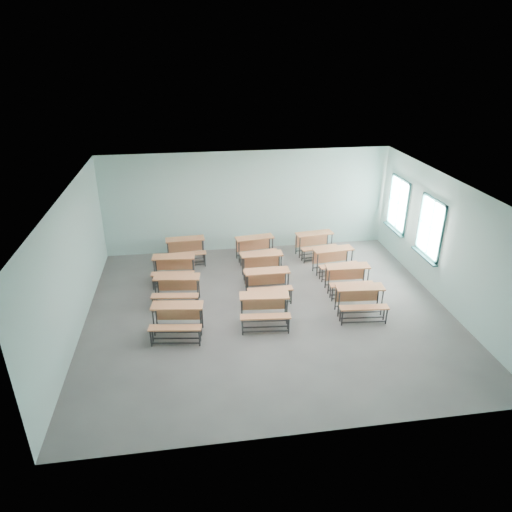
# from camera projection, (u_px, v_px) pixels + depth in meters

# --- Properties ---
(room) EXTENTS (9.04, 8.04, 3.24)m
(room) POSITION_uv_depth(u_px,v_px,m) (273.00, 253.00, 10.85)
(room) COLOR slate
(room) RESTS_ON ground
(desk_unit_r0c0) EXTENTS (1.27, 0.93, 0.73)m
(desk_unit_r0c0) POSITION_uv_depth(u_px,v_px,m) (177.00, 316.00, 10.38)
(desk_unit_r0c0) COLOR #CA7649
(desk_unit_r0c0) RESTS_ON ground
(desk_unit_r0c1) EXTENTS (1.24, 0.89, 0.73)m
(desk_unit_r0c1) POSITION_uv_depth(u_px,v_px,m) (264.00, 306.00, 10.79)
(desk_unit_r0c1) COLOR #CA7649
(desk_unit_r0c1) RESTS_ON ground
(desk_unit_r0c2) EXTENTS (1.23, 0.88, 0.73)m
(desk_unit_r0c2) POSITION_uv_depth(u_px,v_px,m) (360.00, 297.00, 11.15)
(desk_unit_r0c2) COLOR #CA7649
(desk_unit_r0c2) RESTS_ON ground
(desk_unit_r1c0) EXTENTS (1.26, 0.93, 0.73)m
(desk_unit_r1c0) POSITION_uv_depth(u_px,v_px,m) (177.00, 286.00, 11.65)
(desk_unit_r1c0) COLOR #CA7649
(desk_unit_r1c0) RESTS_ON ground
(desk_unit_r1c1) EXTENTS (1.17, 0.79, 0.73)m
(desk_unit_r1c1) POSITION_uv_depth(u_px,v_px,m) (268.00, 280.00, 11.95)
(desk_unit_r1c1) COLOR #CA7649
(desk_unit_r1c1) RESTS_ON ground
(desk_unit_r1c2) EXTENTS (1.20, 0.83, 0.73)m
(desk_unit_r1c2) POSITION_uv_depth(u_px,v_px,m) (348.00, 275.00, 12.20)
(desk_unit_r1c2) COLOR #CA7649
(desk_unit_r1c2) RESTS_ON ground
(desk_unit_r2c0) EXTENTS (1.23, 0.87, 0.73)m
(desk_unit_r2c0) POSITION_uv_depth(u_px,v_px,m) (174.00, 265.00, 12.75)
(desk_unit_r2c0) COLOR #CA7649
(desk_unit_r2c0) RESTS_ON ground
(desk_unit_r2c1) EXTENTS (1.17, 0.79, 0.73)m
(desk_unit_r2c1) POSITION_uv_depth(u_px,v_px,m) (262.00, 263.00, 12.91)
(desk_unit_r2c1) COLOR #CA7649
(desk_unit_r2c1) RESTS_ON ground
(desk_unit_r2c2) EXTENTS (1.25, 0.91, 0.73)m
(desk_unit_r2c2) POSITION_uv_depth(u_px,v_px,m) (334.00, 258.00, 13.22)
(desk_unit_r2c2) COLOR #CA7649
(desk_unit_r2c2) RESTS_ON ground
(desk_unit_r3c0) EXTENTS (1.21, 0.85, 0.73)m
(desk_unit_r3c0) POSITION_uv_depth(u_px,v_px,m) (186.00, 247.00, 13.91)
(desk_unit_r3c0) COLOR #CA7649
(desk_unit_r3c0) RESTS_ON ground
(desk_unit_r3c1) EXTENTS (1.27, 0.94, 0.73)m
(desk_unit_r3c1) POSITION_uv_depth(u_px,v_px,m) (256.00, 245.00, 14.01)
(desk_unit_r3c1) COLOR #CA7649
(desk_unit_r3c1) RESTS_ON ground
(desk_unit_r3c2) EXTENTS (1.26, 0.93, 0.73)m
(desk_unit_r3c2) POSITION_uv_depth(u_px,v_px,m) (315.00, 241.00, 14.32)
(desk_unit_r3c2) COLOR #CA7649
(desk_unit_r3c2) RESTS_ON ground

